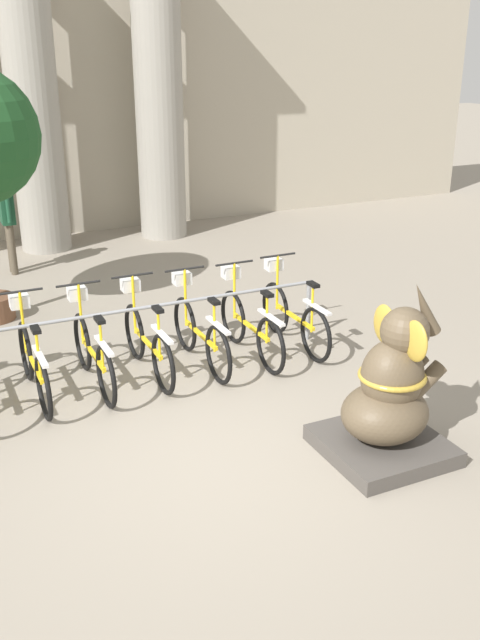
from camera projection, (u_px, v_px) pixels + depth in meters
name	position (u px, v px, depth m)	size (l,w,h in m)	color
ground_plane	(216.00, 453.00, 6.43)	(60.00, 60.00, 0.00)	gray
building_facade	(20.00, 70.00, 12.58)	(20.00, 0.20, 6.00)	#B2A893
column_middle	(32.00, 96.00, 11.87)	(1.08, 1.08, 5.16)	gray
column_right	(159.00, 92.00, 12.76)	(1.08, 1.08, 5.16)	gray
bike_rack	(116.00, 323.00, 7.71)	(4.93, 0.05, 0.77)	gray
bicycle_2	(33.00, 361.00, 7.33)	(0.48, 1.65, 1.04)	black
bicycle_3	(92.00, 351.00, 7.57)	(0.48, 1.65, 1.04)	black
bicycle_4	(147.00, 340.00, 7.85)	(0.48, 1.65, 1.04)	black
bicycle_5	(199.00, 332.00, 8.07)	(0.48, 1.65, 1.04)	black
bicycle_6	(249.00, 324.00, 8.30)	(0.48, 1.65, 1.04)	black
bicycle_7	(293.00, 314.00, 8.59)	(0.48, 1.65, 1.04)	black
elephant_statue	(390.00, 398.00, 6.26)	(1.04, 1.04, 1.61)	#4C4742
person_pedestrian	(7.00, 212.00, 11.10)	(0.22, 0.47, 1.66)	brown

